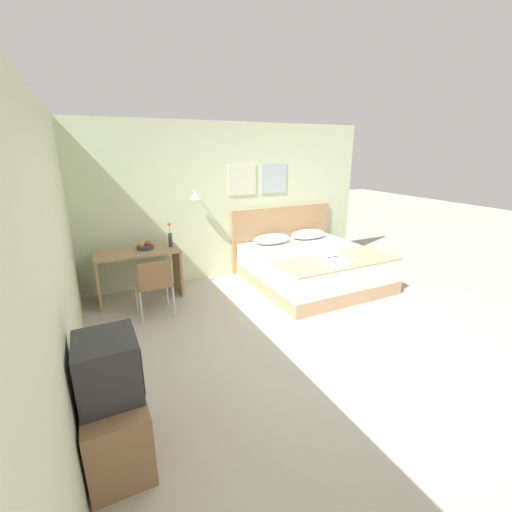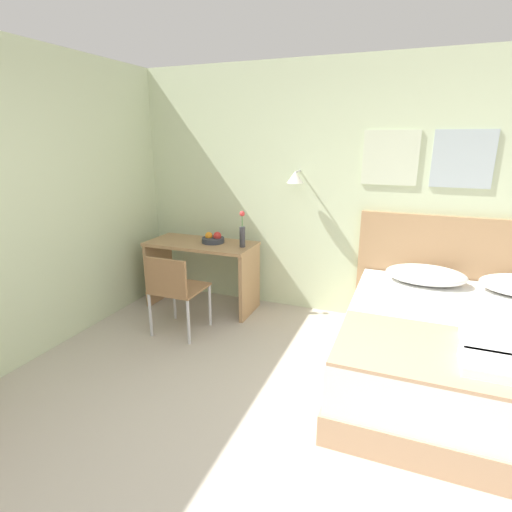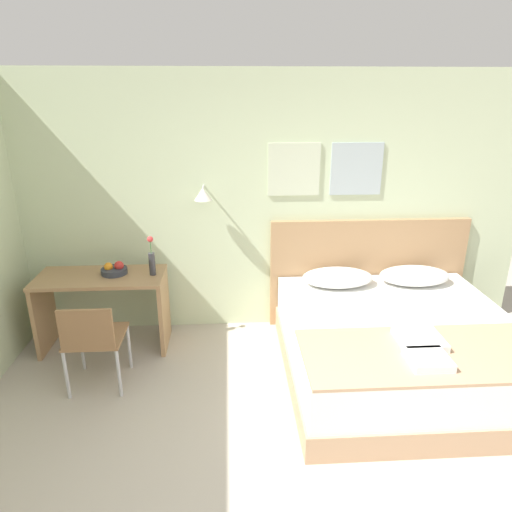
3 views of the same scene
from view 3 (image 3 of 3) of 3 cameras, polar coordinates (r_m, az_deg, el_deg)
name	(u,v)px [view 3 (image 3 of 3)]	position (r m, az deg, el deg)	size (l,w,h in m)	color
wall_back	(259,206)	(4.70, 0.38, 6.33)	(5.58, 0.31, 2.65)	beige
bed	(398,347)	(4.33, 17.37, -10.85)	(1.99, 2.02, 0.58)	tan
headboard	(367,272)	(5.08, 13.74, -1.99)	(2.11, 0.06, 1.17)	#A87F56
pillow_left	(338,277)	(4.69, 10.16, -2.65)	(0.72, 0.42, 0.17)	white
pillow_right	(414,276)	(4.93, 19.20, -2.33)	(0.72, 0.42, 0.17)	white
throw_blanket	(430,354)	(3.72, 20.97, -11.32)	(1.93, 0.81, 0.02)	tan
folded_towel_near_foot	(419,339)	(3.80, 19.75, -9.75)	(0.33, 0.35, 0.06)	white
folded_towel_mid_bed	(428,360)	(3.56, 20.72, -12.01)	(0.29, 0.28, 0.06)	white
desk	(103,297)	(4.72, -18.62, -4.94)	(1.21, 0.56, 0.77)	#A87F56
desk_chair	(93,337)	(4.09, -19.75, -9.55)	(0.47, 0.47, 0.82)	#8E6642
fruit_bowl	(114,270)	(4.62, -17.30, -1.64)	(0.25, 0.25, 0.12)	#333842
flower_vase	(152,260)	(4.46, -12.90, -0.44)	(0.06, 0.06, 0.39)	#333338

